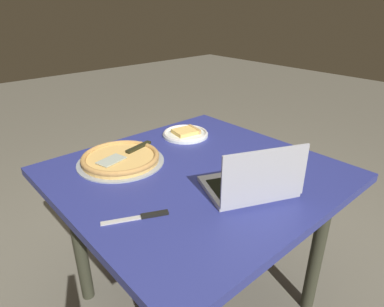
% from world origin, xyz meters
% --- Properties ---
extents(ground_plane, '(12.00, 12.00, 0.00)m').
position_xyz_m(ground_plane, '(0.00, 0.00, 0.00)').
color(ground_plane, '#6F6B5C').
extents(dining_table, '(1.03, 1.08, 0.75)m').
position_xyz_m(dining_table, '(0.00, 0.00, 0.65)').
color(dining_table, navy).
rests_on(dining_table, ground_plane).
extents(laptop, '(0.34, 0.38, 0.21)m').
position_xyz_m(laptop, '(0.26, 0.03, 0.79)').
color(laptop, '#ADAFB5').
rests_on(laptop, dining_table).
extents(pizza_plate, '(0.24, 0.24, 0.04)m').
position_xyz_m(pizza_plate, '(-0.33, 0.22, 0.76)').
color(pizza_plate, white).
rests_on(pizza_plate, dining_table).
extents(pizza_tray, '(0.38, 0.38, 0.04)m').
position_xyz_m(pizza_tray, '(-0.28, -0.19, 0.77)').
color(pizza_tray, '#98A0A6').
rests_on(pizza_tray, dining_table).
extents(table_knife, '(0.11, 0.21, 0.01)m').
position_xyz_m(table_knife, '(0.12, -0.35, 0.76)').
color(table_knife, beige).
rests_on(table_knife, dining_table).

